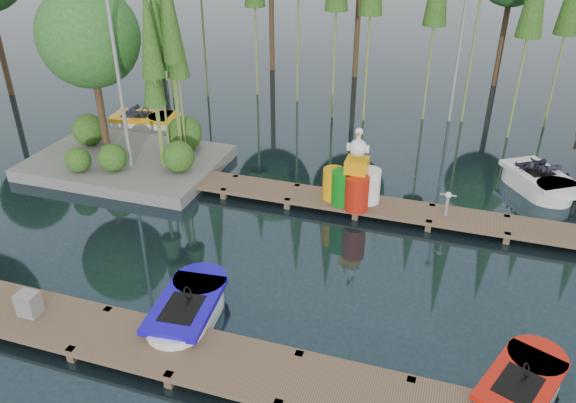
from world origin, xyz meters
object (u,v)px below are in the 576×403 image
(boat_blue, at_px, (188,312))
(boat_yellow_far, at_px, (144,122))
(boat_red, at_px, (520,388))
(drum_cluster, at_px, (356,183))
(utility_cabinet, at_px, (29,304))
(yellow_barrel, at_px, (333,184))
(island, at_px, (111,72))

(boat_blue, bearing_deg, boat_yellow_far, 119.51)
(boat_red, height_order, drum_cluster, drum_cluster)
(drum_cluster, bearing_deg, utility_cabinet, -128.95)
(boat_red, relative_size, boat_yellow_far, 0.87)
(yellow_barrel, bearing_deg, boat_yellow_far, 155.98)
(island, relative_size, drum_cluster, 2.94)
(island, relative_size, boat_yellow_far, 2.20)
(island, bearing_deg, yellow_barrel, -5.99)
(boat_yellow_far, bearing_deg, yellow_barrel, -14.51)
(drum_cluster, bearing_deg, island, 173.40)
(island, xyz_separation_m, utility_cabinet, (2.70, -7.79, -2.62))
(boat_blue, relative_size, drum_cluster, 1.21)
(boat_yellow_far, height_order, yellow_barrel, boat_yellow_far)
(yellow_barrel, relative_size, drum_cluster, 0.41)
(boat_blue, height_order, boat_yellow_far, boat_yellow_far)
(yellow_barrel, bearing_deg, boat_red, -49.89)
(utility_cabinet, height_order, yellow_barrel, yellow_barrel)
(utility_cabinet, bearing_deg, boat_blue, 19.81)
(yellow_barrel, xyz_separation_m, drum_cluster, (0.70, -0.16, 0.21))
(boat_yellow_far, distance_m, drum_cluster, 10.08)
(boat_blue, xyz_separation_m, yellow_barrel, (1.72, 5.88, 0.51))
(island, bearing_deg, boat_yellow_far, 108.66)
(boat_red, distance_m, utility_cabinet, 9.87)
(boat_yellow_far, relative_size, drum_cluster, 1.33)
(boat_red, bearing_deg, island, 174.59)
(island, height_order, boat_red, island)
(yellow_barrel, bearing_deg, boat_blue, -106.34)
(boat_blue, distance_m, utility_cabinet, 3.31)
(boat_red, xyz_separation_m, utility_cabinet, (-9.80, -1.09, 0.33))
(utility_cabinet, xyz_separation_m, yellow_barrel, (4.83, 7.00, 0.21))
(utility_cabinet, bearing_deg, yellow_barrel, 55.40)
(island, relative_size, yellow_barrel, 7.22)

